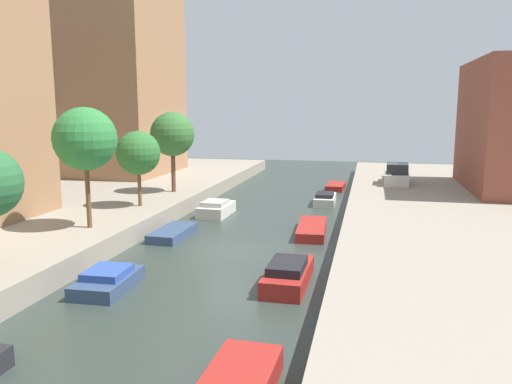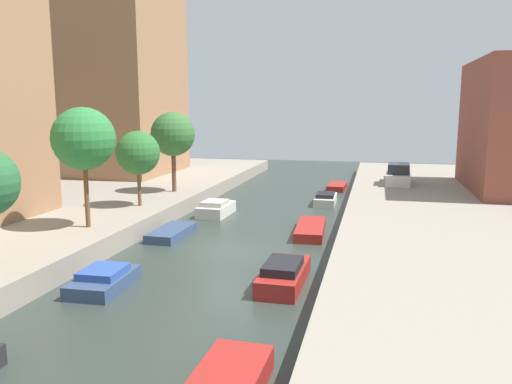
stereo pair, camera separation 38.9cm
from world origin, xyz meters
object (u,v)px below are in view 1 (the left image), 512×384
object	(u,v)px
moored_boat_left_3	(173,233)
moored_boat_left_4	(216,209)
moored_boat_right_4	(325,199)
street_tree_3	(85,139)
moored_boat_right_5	(336,187)
moored_boat_left_2	(108,280)
street_tree_5	(172,134)
parked_car	(397,175)
street_tree_4	(138,153)
moored_boat_right_2	(288,274)
apartment_tower_far	(108,34)
moored_boat_right_3	(312,229)

from	to	relation	value
moored_boat_left_3	moored_boat_left_4	distance (m)	5.69
moored_boat_left_3	moored_boat_right_4	distance (m)	13.02
street_tree_3	moored_boat_right_5	xyz separation A→B (m)	(10.44, 20.41, -5.03)
moored_boat_left_2	moored_boat_right_4	size ratio (longest dim) A/B	0.92
street_tree_5	moored_boat_right_5	size ratio (longest dim) A/B	1.65
parked_car	moored_boat_left_3	bearing A→B (deg)	-128.28
parked_car	moored_boat_right_4	size ratio (longest dim) A/B	1.26
moored_boat_left_4	street_tree_3	bearing A→B (deg)	-114.15
street_tree_4	moored_boat_left_3	world-z (taller)	street_tree_4
street_tree_4	moored_boat_right_2	world-z (taller)	street_tree_4
moored_boat_left_2	moored_boat_left_4	size ratio (longest dim) A/B	0.97
apartment_tower_far	moored_boat_right_5	world-z (taller)	apartment_tower_far
street_tree_4	moored_boat_left_3	size ratio (longest dim) A/B	1.23
street_tree_5	moored_boat_right_5	xyz separation A→B (m)	(10.44, 9.64, -4.69)
apartment_tower_far	moored_boat_left_4	size ratio (longest dim) A/B	7.34
street_tree_3	moored_boat_left_3	distance (m)	6.54
street_tree_3	moored_boat_right_3	world-z (taller)	street_tree_3
apartment_tower_far	street_tree_4	size ratio (longest dim) A/B	5.43
parked_car	moored_boat_right_5	bearing A→B (deg)	153.18
street_tree_4	moored_boat_right_2	bearing A→B (deg)	-40.08
apartment_tower_far	moored_boat_left_4	bearing A→B (deg)	-40.50
street_tree_5	moored_boat_right_2	size ratio (longest dim) A/B	1.42
apartment_tower_far	moored_boat_right_5	xyz separation A→B (m)	(19.55, 1.00, -12.74)
street_tree_5	moored_boat_left_2	xyz separation A→B (m)	(3.70, -15.80, -4.59)
moored_boat_right_2	moored_boat_right_4	xyz separation A→B (m)	(-0.08, 16.82, -0.07)
moored_boat_left_3	moored_boat_left_4	xyz separation A→B (m)	(0.63, 5.65, 0.20)
moored_boat_left_3	moored_boat_left_4	world-z (taller)	moored_boat_left_4
street_tree_4	moored_boat_right_4	bearing A→B (deg)	39.00
street_tree_4	moored_boat_left_4	distance (m)	6.01
moored_boat_left_4	moored_boat_right_3	bearing A→B (deg)	-27.31
moored_boat_left_3	moored_boat_right_3	world-z (taller)	moored_boat_right_3
moored_boat_left_3	moored_boat_right_2	xyz separation A→B (m)	(7.08, -5.84, 0.21)
moored_boat_left_4	moored_boat_right_2	distance (m)	13.18
street_tree_5	parked_car	size ratio (longest dim) A/B	1.25
moored_boat_right_5	street_tree_3	bearing A→B (deg)	-117.07
apartment_tower_far	moored_boat_right_4	bearing A→B (deg)	-16.43
moored_boat_right_2	moored_boat_right_3	size ratio (longest dim) A/B	0.85
apartment_tower_far	street_tree_5	bearing A→B (deg)	-43.47
street_tree_4	moored_boat_left_2	bearing A→B (deg)	-70.67
parked_car	street_tree_3	bearing A→B (deg)	-130.11
street_tree_5	moored_boat_right_4	size ratio (longest dim) A/B	1.59
street_tree_3	moored_boat_right_2	size ratio (longest dim) A/B	1.50
moored_boat_left_4	moored_boat_right_2	bearing A→B (deg)	-60.69
parked_car	moored_boat_right_2	bearing A→B (deg)	-103.22
apartment_tower_far	moored_boat_right_3	xyz separation A→B (m)	(19.31, -14.32, -12.71)
moored_boat_right_4	moored_boat_right_3	bearing A→B (deg)	-89.64
apartment_tower_far	parked_car	xyz separation A→B (m)	(24.29, -1.39, -11.31)
moored_boat_left_3	moored_boat_right_4	size ratio (longest dim) A/B	1.04
street_tree_3	street_tree_4	size ratio (longest dim) A/B	1.31
street_tree_3	moored_boat_right_5	bearing A→B (deg)	62.93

